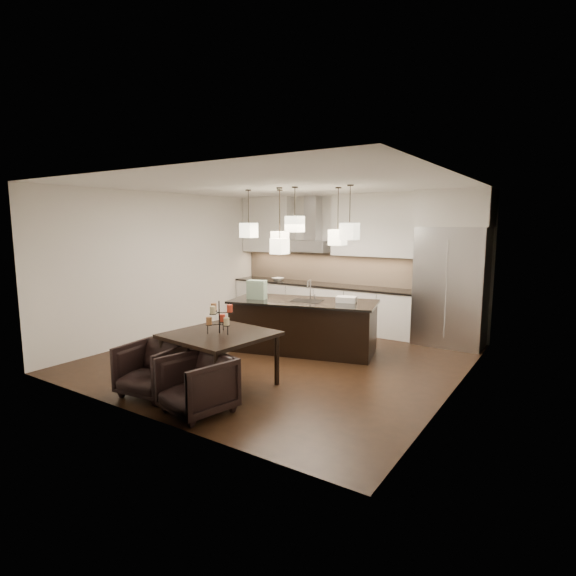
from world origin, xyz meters
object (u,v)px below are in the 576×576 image
Objects in this scene: island_body at (303,327)px; armchair_left at (152,369)px; refrigerator at (451,287)px; dining_table at (220,360)px; armchair_right at (197,385)px.

armchair_left is at bearing -116.72° from island_body.
refrigerator is 5.35m from armchair_left.
refrigerator is at bearing 68.15° from dining_table.
refrigerator reaches higher than island_body.
island_body is 2.87m from armchair_left.
dining_table is (-0.04, -2.11, -0.05)m from island_body.
refrigerator is at bearing 82.50° from armchair_right.
armchair_right is at bearing -60.46° from dining_table.
island_body is (-2.03, -1.80, -0.65)m from refrigerator.
dining_table is 1.68× the size of armchair_left.
dining_table is (-2.06, -3.92, -0.70)m from refrigerator.
armchair_left is 0.90m from armchair_right.
island_body is 2.11m from dining_table.
dining_table is at bearing -117.78° from refrigerator.
island_body is at bearing 108.65° from armchair_right.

